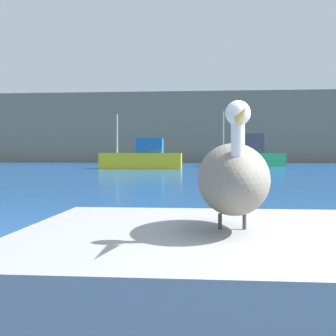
{
  "coord_description": "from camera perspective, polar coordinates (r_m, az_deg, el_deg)",
  "views": [
    {
      "loc": [
        -1.47,
        -3.03,
        1.25
      ],
      "look_at": [
        -2.92,
        13.11,
        0.71
      ],
      "focal_mm": 48.55,
      "sensor_mm": 36.0,
      "label": 1
    }
  ],
  "objects": [
    {
      "name": "hillside_backdrop",
      "position": [
        66.59,
        6.43,
        4.81
      ],
      "size": [
        140.0,
        14.83,
        9.28
      ],
      "primitive_type": "cube",
      "color": "#7F755B",
      "rests_on": "ground"
    },
    {
      "name": "pier_dock",
      "position": [
        3.5,
        8.1,
        -13.21
      ],
      "size": [
        3.18,
        2.66,
        0.67
      ],
      "primitive_type": "cube",
      "color": "gray",
      "rests_on": "ground"
    },
    {
      "name": "pelican",
      "position": [
        3.38,
        8.18,
        -1.21
      ],
      "size": [
        0.55,
        1.45,
        0.92
      ],
      "rotation": [
        0.0,
        0.0,
        -1.55
      ],
      "color": "gray",
      "rests_on": "pier_dock"
    },
    {
      "name": "fishing_boat_yellow",
      "position": [
        36.09,
        -3.18,
        1.28
      ],
      "size": [
        6.46,
        2.33,
        4.32
      ],
      "rotation": [
        0.0,
        0.0,
        3.17
      ],
      "color": "yellow",
      "rests_on": "ground"
    },
    {
      "name": "fishing_boat_green",
      "position": [
        42.59,
        9.82,
        1.54
      ],
      "size": [
        7.47,
        4.26,
        5.07
      ],
      "rotation": [
        0.0,
        0.0,
        3.45
      ],
      "color": "#1E8C4C",
      "rests_on": "ground"
    },
    {
      "name": "mooring_buoy",
      "position": [
        16.57,
        10.16,
        -1.56
      ],
      "size": [
        0.52,
        0.52,
        0.52
      ],
      "primitive_type": "sphere",
      "color": "yellow",
      "rests_on": "ground"
    }
  ]
}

